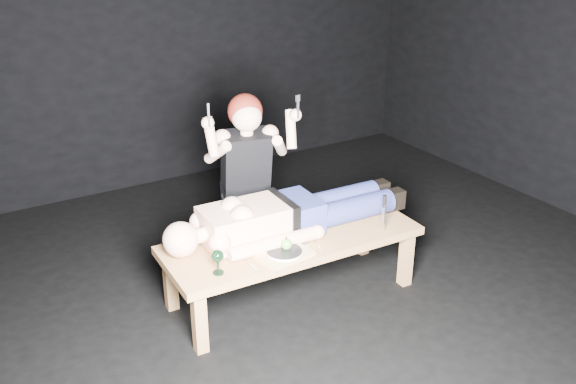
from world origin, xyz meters
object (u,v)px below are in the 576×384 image
at_px(lying_man, 291,209).
at_px(goblet, 218,262).
at_px(table, 292,267).
at_px(serving_tray, 284,255).
at_px(kneeling_woman, 244,176).
at_px(carving_knife, 384,213).

xyz_separation_m(lying_man, goblet, (-0.67, -0.27, -0.07)).
distance_m(table, lying_man, 0.39).
relative_size(lying_man, serving_tray, 5.70).
bearing_deg(kneeling_woman, serving_tray, -86.26).
xyz_separation_m(table, serving_tray, (-0.17, -0.19, 0.23)).
bearing_deg(table, goblet, -162.58).
relative_size(table, serving_tray, 5.26).
distance_m(table, serving_tray, 0.35).
bearing_deg(goblet, serving_tray, -3.36).
relative_size(kneeling_woman, goblet, 8.63).
height_order(lying_man, carving_knife, lying_man).
bearing_deg(serving_tray, goblet, 176.64).
height_order(kneeling_woman, serving_tray, kneeling_woman).
relative_size(table, kneeling_woman, 1.27).
bearing_deg(lying_man, serving_tray, -126.01).
relative_size(goblet, carving_knife, 0.61).
bearing_deg(carving_knife, serving_tray, 178.59).
distance_m(kneeling_woman, serving_tray, 0.85).
bearing_deg(carving_knife, table, 159.36).
relative_size(kneeling_woman, carving_knife, 5.23).
xyz_separation_m(table, carving_knife, (0.56, -0.24, 0.35)).
bearing_deg(table, lying_man, 62.33).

